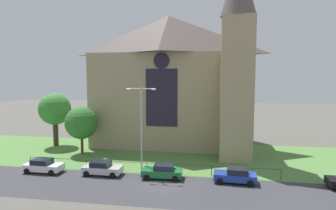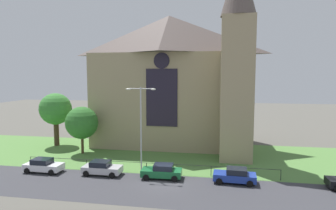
% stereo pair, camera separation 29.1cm
% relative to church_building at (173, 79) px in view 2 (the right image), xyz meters
% --- Properties ---
extents(ground, '(160.00, 160.00, 0.00)m').
position_rel_church_building_xyz_m(ground, '(1.69, -6.83, -10.27)').
color(ground, '#56544C').
extents(road_asphalt, '(120.00, 8.00, 0.01)m').
position_rel_church_building_xyz_m(road_asphalt, '(1.69, -18.83, -10.27)').
color(road_asphalt, '#38383D').
rests_on(road_asphalt, ground).
extents(grass_verge, '(120.00, 20.00, 0.01)m').
position_rel_church_building_xyz_m(grass_verge, '(1.69, -8.83, -10.27)').
color(grass_verge, '#517F3D').
rests_on(grass_verge, ground).
extents(church_building, '(23.20, 16.20, 26.00)m').
position_rel_church_building_xyz_m(church_building, '(0.00, 0.00, 0.00)').
color(church_building, tan).
rests_on(church_building, ground).
extents(iron_railing, '(28.56, 0.07, 1.13)m').
position_rel_church_building_xyz_m(iron_railing, '(-0.77, -14.33, -9.31)').
color(iron_railing, black).
rests_on(iron_railing, ground).
extents(tree_left_far, '(4.83, 4.83, 8.09)m').
position_rel_church_building_xyz_m(tree_left_far, '(-17.58, -4.26, -4.67)').
color(tree_left_far, '#423021').
rests_on(tree_left_far, ground).
extents(tree_left_near, '(4.46, 4.46, 6.52)m').
position_rel_church_building_xyz_m(tree_left_near, '(-11.52, -7.93, -6.00)').
color(tree_left_near, '#4C3823').
rests_on(tree_left_near, ground).
extents(streetlamp_near, '(3.37, 0.26, 9.55)m').
position_rel_church_building_xyz_m(streetlamp_near, '(-1.34, -14.43, -4.32)').
color(streetlamp_near, '#B2B2B7').
rests_on(streetlamp_near, ground).
extents(parked_car_white, '(4.23, 2.07, 1.51)m').
position_rel_church_building_xyz_m(parked_car_white, '(-12.21, -16.10, -9.53)').
color(parked_car_white, silver).
rests_on(parked_car_white, ground).
extents(parked_car_silver, '(4.22, 2.06, 1.51)m').
position_rel_church_building_xyz_m(parked_car_silver, '(-5.40, -15.83, -9.53)').
color(parked_car_silver, '#B7B7BC').
rests_on(parked_car_silver, ground).
extents(parked_car_green, '(4.27, 2.16, 1.51)m').
position_rel_church_building_xyz_m(parked_car_green, '(1.28, -15.83, -9.53)').
color(parked_car_green, '#196033').
rests_on(parked_car_green, ground).
extents(parked_car_blue, '(4.28, 2.19, 1.51)m').
position_rel_church_building_xyz_m(parked_car_blue, '(8.77, -15.83, -9.53)').
color(parked_car_blue, '#1E3899').
rests_on(parked_car_blue, ground).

